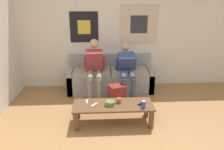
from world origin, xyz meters
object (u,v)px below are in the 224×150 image
Objects in this scene: pillar_candle at (119,100)px; couch at (110,78)px; person_seated_teen at (127,68)px; coffee_table at (113,107)px; game_controller_near_left at (87,102)px; backpack at (117,96)px; game_controller_near_right at (94,105)px; cell_phone at (141,104)px; ceramic_bowl at (110,103)px; person_seated_adult at (94,67)px; drink_can_blue at (143,104)px.

couch is at bearing 93.24° from pillar_candle.
person_seated_teen is (0.33, -0.32, 0.33)m from couch.
couch reaches higher than coffee_table.
game_controller_near_left is (-0.80, -1.02, -0.26)m from person_seated_teen.
backpack reaches higher than game_controller_near_right.
coffee_table is 0.48m from cell_phone.
person_seated_teen reaches higher than ceramic_bowl.
couch is 1.44m from coffee_table.
ceramic_bowl is (-0.18, -0.69, 0.20)m from backpack.
game_controller_near_left is 1.03× the size of cell_phone.
couch reaches higher than game_controller_near_right.
couch is 1.53m from cell_phone.
game_controller_near_left is at bearing 172.46° from cell_phone.
person_seated_teen is at bearing 95.96° from cell_phone.
person_seated_adult is at bearing -178.35° from person_seated_teen.
backpack reaches higher than coffee_table.
person_seated_adult reaches higher than game_controller_near_left.
person_seated_teen is 6.80× the size of ceramic_bowl.
person_seated_adult reaches higher than game_controller_near_right.
drink_can_blue is 0.82m from game_controller_near_right.
couch is at bearing 97.07° from backpack.
person_seated_teen is at bearing 70.15° from ceramic_bowl.
pillar_candle is at bearing -91.76° from backpack.
person_seated_teen is 1.30m from drink_can_blue.
person_seated_teen is at bearing 76.58° from pillar_candle.
person_seated_adult is 1.19m from ceramic_bowl.
pillar_candle is 0.44m from drink_can_blue.
drink_can_blue is at bearing -15.23° from game_controller_near_left.
coffee_table is at bearing 177.21° from cell_phone.
person_seated_teen is at bearing 72.27° from coffee_table.
pillar_candle reaches higher than game_controller_near_left.
game_controller_near_right is 0.96× the size of cell_phone.
couch is at bearing 70.61° from game_controller_near_left.
couch is 13.41× the size of cell_phone.
couch is 20.40× the size of pillar_candle.
backpack is (0.12, 0.66, -0.10)m from coffee_table.
person_seated_teen is at bearing -44.15° from couch.
drink_can_blue is (0.49, -0.15, 0.12)m from coffee_table.
drink_can_blue is at bearing -57.16° from person_seated_adult.
person_seated_adult is 7.46× the size of ceramic_bowl.
pillar_candle is at bearing -4.15° from game_controller_near_left.
pillar_candle is (0.10, 0.06, 0.10)m from coffee_table.
ceramic_bowl is at bearing -104.57° from backpack.
game_controller_near_right is at bearing -89.77° from person_seated_adult.
coffee_table is 1.10× the size of person_seated_adult.
drink_can_blue is (0.38, -0.21, 0.02)m from pillar_candle.
cell_phone is (0.80, 0.01, -0.01)m from game_controller_near_right.
drink_can_blue reaches higher than game_controller_near_right.
couch is 0.79m from backpack.
game_controller_near_left is (-0.45, 0.10, 0.07)m from coffee_table.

